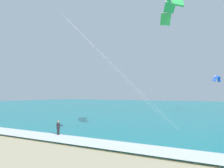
{
  "coord_description": "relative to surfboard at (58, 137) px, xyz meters",
  "views": [
    {
      "loc": [
        17.96,
        -1.41,
        4.46
      ],
      "look_at": [
        7.07,
        17.89,
        5.41
      ],
      "focal_mm": 35.9,
      "sensor_mm": 36.0,
      "label": 1
    }
  ],
  "objects": [
    {
      "name": "kite_primary",
      "position": [
        10.31,
        5.38,
        13.54
      ],
      "size": [
        12.15,
        7.81,
        13.31
      ],
      "color": "green"
    },
    {
      "name": "surf_foam",
      "position": [
        -1.81,
        -1.12,
        0.19
      ],
      "size": [
        200.0,
        2.9,
        0.04
      ],
      "primitive_type": "cube",
      "color": "white",
      "rests_on": "sea"
    },
    {
      "name": "kite_distant",
      "position": [
        11.82,
        42.03,
        8.23
      ],
      "size": [
        1.66,
        4.37,
        1.6
      ],
      "color": "blue"
    },
    {
      "name": "kitesurfer",
      "position": [
        0.0,
        0.02,
        0.91
      ],
      "size": [
        0.55,
        0.55,
        1.69
      ],
      "color": "#232328",
      "rests_on": "ground"
    },
    {
      "name": "surfboard",
      "position": [
        0.0,
        0.0,
        0.0
      ],
      "size": [
        0.56,
        1.43,
        0.09
      ],
      "color": "#239EC6",
      "rests_on": "ground"
    },
    {
      "name": "sea",
      "position": [
        -1.81,
        57.88,
        0.07
      ],
      "size": [
        200.0,
        120.0,
        0.2
      ],
      "primitive_type": "cube",
      "color": "teal",
      "rests_on": "ground"
    }
  ]
}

